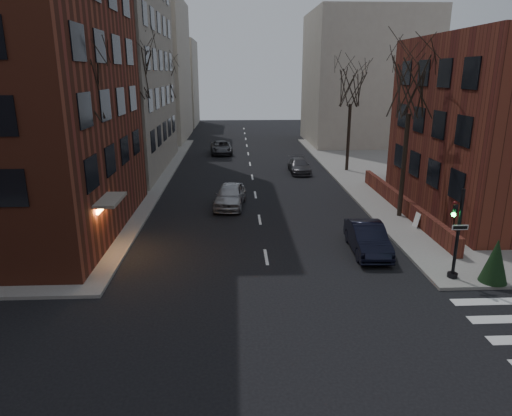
{
  "coord_description": "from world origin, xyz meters",
  "views": [
    {
      "loc": [
        -1.47,
        -8.92,
        8.78
      ],
      "look_at": [
        -0.42,
        13.83,
        2.0
      ],
      "focal_mm": 32.0,
      "sensor_mm": 36.0,
      "label": 1
    }
  ],
  "objects_px": {
    "tree_right_a": "(411,86)",
    "sandwich_board": "(420,220)",
    "tree_left_a": "(80,79)",
    "tree_left_b": "(133,71)",
    "traffic_signal": "(456,240)",
    "tree_left_c": "(163,80)",
    "car_lane_gray": "(299,166)",
    "car_lane_far": "(221,148)",
    "parked_sedan": "(367,238)",
    "streetlamp_near": "(135,143)",
    "tree_right_b": "(351,87)",
    "car_lane_silver": "(230,195)",
    "evergreen_shrub": "(495,261)",
    "streetlamp_far": "(173,116)"
  },
  "relations": [
    {
      "from": "car_lane_silver",
      "to": "sandwich_board",
      "type": "relative_size",
      "value": 5.41
    },
    {
      "from": "tree_left_a",
      "to": "car_lane_silver",
      "type": "bearing_deg",
      "value": 45.04
    },
    {
      "from": "tree_right_a",
      "to": "car_lane_gray",
      "type": "bearing_deg",
      "value": 108.1
    },
    {
      "from": "tree_right_a",
      "to": "car_lane_far",
      "type": "bearing_deg",
      "value": 116.06
    },
    {
      "from": "tree_left_a",
      "to": "streetlamp_near",
      "type": "relative_size",
      "value": 1.63
    },
    {
      "from": "parked_sedan",
      "to": "car_lane_far",
      "type": "height_order",
      "value": "parked_sedan"
    },
    {
      "from": "tree_left_a",
      "to": "tree_left_b",
      "type": "xyz_separation_m",
      "value": [
        0.0,
        12.0,
        0.44
      ]
    },
    {
      "from": "tree_left_b",
      "to": "evergreen_shrub",
      "type": "bearing_deg",
      "value": -43.67
    },
    {
      "from": "streetlamp_near",
      "to": "parked_sedan",
      "type": "relative_size",
      "value": 1.38
    },
    {
      "from": "car_lane_gray",
      "to": "parked_sedan",
      "type": "bearing_deg",
      "value": -87.93
    },
    {
      "from": "streetlamp_near",
      "to": "tree_right_a",
      "type": "bearing_deg",
      "value": -13.24
    },
    {
      "from": "tree_left_a",
      "to": "car_lane_gray",
      "type": "distance_m",
      "value": 23.37
    },
    {
      "from": "tree_right_a",
      "to": "traffic_signal",
      "type": "bearing_deg",
      "value": -95.47
    },
    {
      "from": "tree_right_b",
      "to": "parked_sedan",
      "type": "bearing_deg",
      "value": -100.54
    },
    {
      "from": "sandwich_board",
      "to": "tree_right_a",
      "type": "bearing_deg",
      "value": 93.55
    },
    {
      "from": "tree_left_a",
      "to": "streetlamp_far",
      "type": "xyz_separation_m",
      "value": [
        0.6,
        28.0,
        -4.23
      ]
    },
    {
      "from": "tree_left_b",
      "to": "sandwich_board",
      "type": "bearing_deg",
      "value": -29.75
    },
    {
      "from": "car_lane_silver",
      "to": "streetlamp_near",
      "type": "bearing_deg",
      "value": 177.49
    },
    {
      "from": "tree_left_c",
      "to": "car_lane_gray",
      "type": "relative_size",
      "value": 2.23
    },
    {
      "from": "car_lane_far",
      "to": "evergreen_shrub",
      "type": "xyz_separation_m",
      "value": [
        12.54,
        -33.66,
        0.42
      ]
    },
    {
      "from": "evergreen_shrub",
      "to": "tree_right_b",
      "type": "bearing_deg",
      "value": 91.78
    },
    {
      "from": "tree_left_b",
      "to": "traffic_signal",
      "type": "bearing_deg",
      "value": -45.46
    },
    {
      "from": "car_lane_silver",
      "to": "car_lane_far",
      "type": "bearing_deg",
      "value": 99.95
    },
    {
      "from": "car_lane_gray",
      "to": "car_lane_far",
      "type": "bearing_deg",
      "value": 124.6
    },
    {
      "from": "tree_right_b",
      "to": "tree_right_a",
      "type": "bearing_deg",
      "value": -90.0
    },
    {
      "from": "tree_left_a",
      "to": "tree_left_b",
      "type": "height_order",
      "value": "tree_left_b"
    },
    {
      "from": "traffic_signal",
      "to": "tree_left_a",
      "type": "height_order",
      "value": "tree_left_a"
    },
    {
      "from": "tree_right_b",
      "to": "evergreen_shrub",
      "type": "xyz_separation_m",
      "value": [
        0.73,
        -23.5,
        -6.47
      ]
    },
    {
      "from": "streetlamp_near",
      "to": "streetlamp_far",
      "type": "distance_m",
      "value": 20.0
    },
    {
      "from": "tree_right_a",
      "to": "sandwich_board",
      "type": "bearing_deg",
      "value": -80.78
    },
    {
      "from": "tree_left_c",
      "to": "car_lane_silver",
      "type": "xyz_separation_m",
      "value": [
        6.95,
        -19.04,
        -7.23
      ]
    },
    {
      "from": "tree_left_a",
      "to": "streetlamp_near",
      "type": "xyz_separation_m",
      "value": [
        0.6,
        8.0,
        -4.23
      ]
    },
    {
      "from": "car_lane_far",
      "to": "sandwich_board",
      "type": "relative_size",
      "value": 5.82
    },
    {
      "from": "parked_sedan",
      "to": "tree_right_b",
      "type": "bearing_deg",
      "value": 81.81
    },
    {
      "from": "tree_left_a",
      "to": "tree_right_b",
      "type": "distance_m",
      "value": 25.19
    },
    {
      "from": "tree_left_c",
      "to": "streetlamp_near",
      "type": "distance_m",
      "value": 18.4
    },
    {
      "from": "traffic_signal",
      "to": "tree_left_c",
      "type": "height_order",
      "value": "tree_left_c"
    },
    {
      "from": "traffic_signal",
      "to": "car_lane_far",
      "type": "relative_size",
      "value": 0.8
    },
    {
      "from": "tree_left_b",
      "to": "evergreen_shrub",
      "type": "xyz_separation_m",
      "value": [
        18.33,
        -17.5,
        -7.8
      ]
    },
    {
      "from": "streetlamp_near",
      "to": "car_lane_far",
      "type": "height_order",
      "value": "streetlamp_near"
    },
    {
      "from": "traffic_signal",
      "to": "parked_sedan",
      "type": "xyz_separation_m",
      "value": [
        -2.78,
        3.43,
        -1.16
      ]
    },
    {
      "from": "tree_left_b",
      "to": "car_lane_gray",
      "type": "relative_size",
      "value": 2.48
    },
    {
      "from": "streetlamp_near",
      "to": "car_lane_gray",
      "type": "height_order",
      "value": "streetlamp_near"
    },
    {
      "from": "tree_right_b",
      "to": "car_lane_silver",
      "type": "height_order",
      "value": "tree_right_b"
    },
    {
      "from": "tree_left_b",
      "to": "streetlamp_far",
      "type": "distance_m",
      "value": 16.68
    },
    {
      "from": "tree_left_b",
      "to": "parked_sedan",
      "type": "bearing_deg",
      "value": -44.2
    },
    {
      "from": "evergreen_shrub",
      "to": "tree_left_c",
      "type": "bearing_deg",
      "value": 120.2
    },
    {
      "from": "tree_right_b",
      "to": "tree_left_a",
      "type": "bearing_deg",
      "value": -134.36
    },
    {
      "from": "tree_left_a",
      "to": "sandwich_board",
      "type": "relative_size",
      "value": 11.87
    },
    {
      "from": "car_lane_far",
      "to": "evergreen_shrub",
      "type": "height_order",
      "value": "evergreen_shrub"
    }
  ]
}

